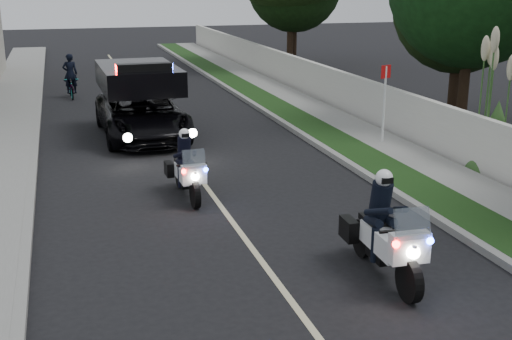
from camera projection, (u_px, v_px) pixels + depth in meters
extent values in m
plane|color=black|center=(269.00, 271.00, 11.53)|extent=(120.00, 120.00, 0.00)
cube|color=gray|center=(295.00, 130.00, 21.84)|extent=(0.20, 60.00, 0.15)
cube|color=#193814|center=(314.00, 129.00, 22.03)|extent=(1.20, 60.00, 0.16)
cube|color=gray|center=(350.00, 126.00, 22.39)|extent=(1.40, 60.00, 0.16)
cube|color=beige|center=(378.00, 105.00, 22.47)|extent=(0.22, 60.00, 1.50)
cube|color=gray|center=(35.00, 148.00, 19.58)|extent=(0.20, 60.00, 0.15)
cube|color=#BFB78C|center=(172.00, 141.00, 20.73)|extent=(0.12, 50.00, 0.01)
imported|color=black|center=(143.00, 137.00, 21.21)|extent=(2.67, 5.53, 2.66)
imported|color=black|center=(72.00, 98.00, 28.10)|extent=(0.66, 1.69, 0.87)
imported|color=black|center=(72.00, 98.00, 28.10)|extent=(0.62, 0.43, 1.68)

